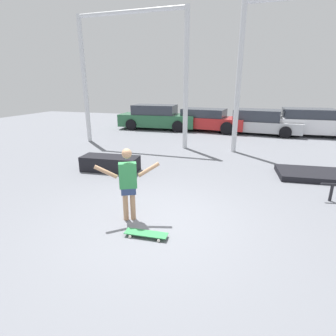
{
  "coord_description": "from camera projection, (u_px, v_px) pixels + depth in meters",
  "views": [
    {
      "loc": [
        1.63,
        -4.38,
        2.64
      ],
      "look_at": [
        -0.22,
        1.48,
        0.67
      ],
      "focal_mm": 28.0,
      "sensor_mm": 36.0,
      "label": 1
    }
  ],
  "objects": [
    {
      "name": "ground_plane",
      "position": [
        157.0,
        222.0,
        5.25
      ],
      "size": [
        36.0,
        36.0,
        0.0
      ],
      "primitive_type": "plane",
      "color": "slate"
    },
    {
      "name": "skateboarder",
      "position": [
        128.0,
        181.0,
        5.12
      ],
      "size": [
        1.16,
        0.65,
        1.49
      ],
      "rotation": [
        0.0,
        0.0,
        0.47
      ],
      "color": "tan",
      "rests_on": "ground_plane"
    },
    {
      "name": "skateboard",
      "position": [
        146.0,
        234.0,
        4.73
      ],
      "size": [
        0.8,
        0.29,
        0.08
      ],
      "rotation": [
        0.0,
        0.0,
        0.07
      ],
      "color": "#338C4C",
      "rests_on": "ground_plane"
    },
    {
      "name": "grind_box",
      "position": [
        110.0,
        164.0,
        8.32
      ],
      "size": [
        1.86,
        0.85,
        0.47
      ],
      "primitive_type": "cube",
      "rotation": [
        0.0,
        0.0,
        0.09
      ],
      "color": "black",
      "rests_on": "ground_plane"
    },
    {
      "name": "manual_pad",
      "position": [
        317.0,
        175.0,
        7.75
      ],
      "size": [
        2.32,
        1.46,
        0.17
      ],
      "primitive_type": "cube",
      "rotation": [
        0.0,
        0.0,
        0.09
      ],
      "color": "black",
      "rests_on": "ground_plane"
    },
    {
      "name": "canopy_support_left",
      "position": [
        132.0,
        67.0,
        11.04
      ],
      "size": [
        4.94,
        0.2,
        5.47
      ],
      "color": "silver",
      "rests_on": "ground_plane"
    },
    {
      "name": "canopy_support_right",
      "position": [
        310.0,
        64.0,
        9.08
      ],
      "size": [
        4.94,
        0.2,
        5.47
      ],
      "color": "silver",
      "rests_on": "ground_plane"
    },
    {
      "name": "parked_car_green",
      "position": [
        157.0,
        117.0,
        15.98
      ],
      "size": [
        4.7,
        2.07,
        1.45
      ],
      "rotation": [
        0.0,
        0.0,
        0.06
      ],
      "color": "#28603D",
      "rests_on": "ground_plane"
    },
    {
      "name": "parked_car_red",
      "position": [
        206.0,
        120.0,
        15.43
      ],
      "size": [
        4.54,
        2.19,
        1.27
      ],
      "rotation": [
        0.0,
        0.0,
        -0.09
      ],
      "color": "red",
      "rests_on": "ground_plane"
    },
    {
      "name": "parked_car_silver",
      "position": [
        258.0,
        122.0,
        14.54
      ],
      "size": [
        4.48,
        2.28,
        1.31
      ],
      "rotation": [
        0.0,
        0.0,
        -0.08
      ],
      "color": "#B7BABF",
      "rests_on": "ground_plane"
    },
    {
      "name": "parked_car_white",
      "position": [
        310.0,
        122.0,
        13.97
      ],
      "size": [
        4.61,
        2.09,
        1.41
      ],
      "rotation": [
        0.0,
        0.0,
        0.03
      ],
      "color": "white",
      "rests_on": "ground_plane"
    }
  ]
}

